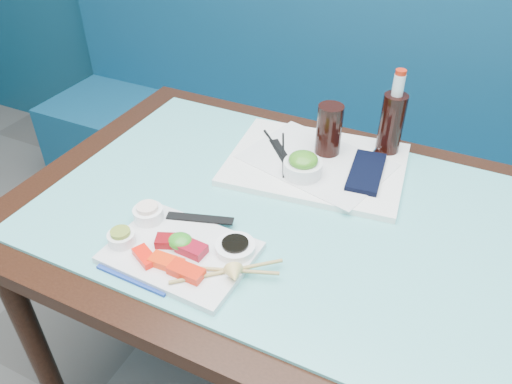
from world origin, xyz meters
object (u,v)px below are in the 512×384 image
at_px(seaweed_bowl, 303,169).
at_px(cola_glass, 329,130).
at_px(dining_table, 300,242).
at_px(cola_bottle_body, 391,126).
at_px(booth_bench, 374,168).
at_px(serving_tray, 316,164).
at_px(blue_napkin, 155,255).
at_px(sashimi_plate, 181,253).

relative_size(seaweed_bowl, cola_glass, 0.71).
height_order(dining_table, cola_bottle_body, cola_bottle_body).
distance_m(booth_bench, cola_bottle_body, 0.70).
bearing_deg(cola_bottle_body, cola_glass, -149.51).
distance_m(seaweed_bowl, cola_bottle_body, 0.27).
distance_m(dining_table, seaweed_bowl, 0.18).
bearing_deg(serving_tray, seaweed_bowl, -104.34).
distance_m(booth_bench, cola_glass, 0.75).
relative_size(cola_bottle_body, blue_napkin, 1.06).
relative_size(serving_tray, blue_napkin, 2.68).
distance_m(booth_bench, sashimi_plate, 1.17).
bearing_deg(cola_glass, sashimi_plate, -106.79).
height_order(serving_tray, seaweed_bowl, seaweed_bowl).
height_order(serving_tray, cola_bottle_body, cola_bottle_body).
distance_m(serving_tray, blue_napkin, 0.51).
bearing_deg(blue_napkin, serving_tray, 68.16).
height_order(sashimi_plate, cola_glass, cola_glass).
bearing_deg(serving_tray, cola_glass, 72.95).
bearing_deg(cola_bottle_body, serving_tray, -137.71).
distance_m(booth_bench, blue_napkin, 1.20).
bearing_deg(seaweed_bowl, serving_tray, 82.41).
bearing_deg(cola_glass, cola_bottle_body, 30.49).
bearing_deg(dining_table, serving_tray, 101.11).
height_order(serving_tray, blue_napkin, serving_tray).
distance_m(booth_bench, dining_table, 0.89).
distance_m(booth_bench, seaweed_bowl, 0.83).
xyz_separation_m(seaweed_bowl, cola_bottle_body, (0.16, 0.21, 0.05)).
xyz_separation_m(dining_table, seaweed_bowl, (-0.05, 0.12, 0.13)).
xyz_separation_m(cola_bottle_body, blue_napkin, (-0.34, -0.61, -0.09)).
bearing_deg(cola_glass, booth_bench, 87.15).
bearing_deg(serving_tray, blue_napkin, -118.58).
xyz_separation_m(dining_table, blue_napkin, (-0.23, -0.27, 0.09)).
bearing_deg(serving_tray, dining_table, -85.63).
bearing_deg(cola_bottle_body, sashimi_plate, -116.76).
bearing_deg(seaweed_bowl, blue_napkin, -114.30).
bearing_deg(blue_napkin, booth_bench, 78.42).
height_order(seaweed_bowl, cola_glass, cola_glass).
height_order(cola_glass, cola_bottle_body, cola_bottle_body).
relative_size(dining_table, cola_glass, 10.02).
bearing_deg(dining_table, blue_napkin, -130.01).
relative_size(sashimi_plate, cola_glass, 2.14).
height_order(booth_bench, cola_glass, booth_bench).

